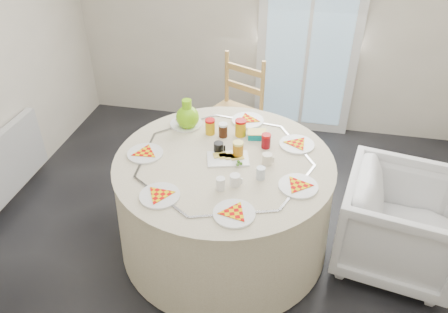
% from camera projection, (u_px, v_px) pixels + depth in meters
% --- Properties ---
extents(floor, '(4.00, 4.00, 0.00)m').
position_uv_depth(floor, '(230.00, 251.00, 3.34)').
color(floor, black).
rests_on(floor, ground).
extents(wall_back, '(4.00, 0.02, 2.60)m').
position_uv_depth(wall_back, '(271.00, 5.00, 4.20)').
color(wall_back, '#BCB5A3').
rests_on(wall_back, floor).
extents(glass_door, '(1.00, 0.08, 2.10)m').
position_uv_depth(glass_door, '(309.00, 35.00, 4.24)').
color(glass_door, silver).
rests_on(glass_door, floor).
extents(radiator, '(0.07, 1.00, 0.55)m').
position_uv_depth(radiator, '(5.00, 166.00, 3.61)').
color(radiator, silver).
rests_on(radiator, floor).
extents(table, '(1.57, 1.57, 0.80)m').
position_uv_depth(table, '(224.00, 203.00, 3.23)').
color(table, beige).
rests_on(table, floor).
extents(wooden_chair, '(0.61, 0.60, 1.04)m').
position_uv_depth(wooden_chair, '(232.00, 119.00, 4.06)').
color(wooden_chair, tan).
rests_on(wooden_chair, floor).
extents(armchair, '(0.85, 0.89, 0.80)m').
position_uv_depth(armchair, '(401.00, 221.00, 3.05)').
color(armchair, silver).
rests_on(armchair, floor).
extents(place_settings, '(1.38, 1.38, 0.03)m').
position_uv_depth(place_settings, '(224.00, 160.00, 3.00)').
color(place_settings, white).
rests_on(place_settings, table).
extents(jar_cluster, '(0.55, 0.43, 0.14)m').
position_uv_depth(jar_cluster, '(236.00, 135.00, 3.18)').
color(jar_cluster, '#A26819').
rests_on(jar_cluster, table).
extents(butter_tub, '(0.15, 0.12, 0.05)m').
position_uv_depth(butter_tub, '(257.00, 136.00, 3.22)').
color(butter_tub, '#038287').
rests_on(butter_tub, table).
extents(green_pitcher, '(0.22, 0.22, 0.23)m').
position_uv_depth(green_pitcher, '(188.00, 116.00, 3.29)').
color(green_pitcher, '#73C80D').
rests_on(green_pitcher, table).
extents(cheese_platter, '(0.32, 0.25, 0.04)m').
position_uv_depth(cheese_platter, '(228.00, 160.00, 3.00)').
color(cheese_platter, silver).
rests_on(cheese_platter, table).
extents(mugs_glasses, '(0.67, 0.67, 0.09)m').
position_uv_depth(mugs_glasses, '(241.00, 160.00, 2.93)').
color(mugs_glasses, gray).
rests_on(mugs_glasses, table).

